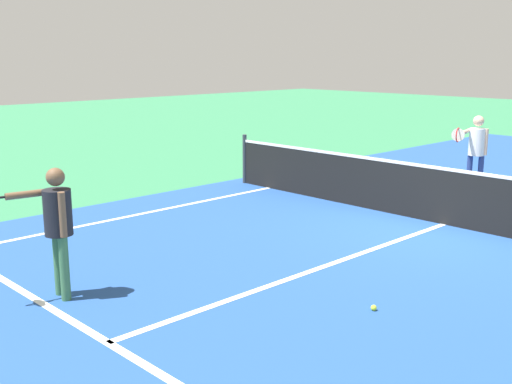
% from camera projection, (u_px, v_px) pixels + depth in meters
% --- Properties ---
extents(ground_plane, '(60.00, 60.00, 0.00)m').
position_uv_depth(ground_plane, '(444.00, 224.00, 10.61)').
color(ground_plane, '#337F51').
extents(court_surface_inbounds, '(10.62, 24.40, 0.00)m').
position_uv_depth(court_surface_inbounds, '(444.00, 224.00, 10.61)').
color(court_surface_inbounds, '#234C93').
rests_on(court_surface_inbounds, ground_plane).
extents(line_service_near, '(8.22, 0.10, 0.01)m').
position_uv_depth(line_service_near, '(108.00, 343.00, 6.26)').
color(line_service_near, white).
rests_on(line_service_near, ground_plane).
extents(line_center_service, '(0.10, 6.40, 0.01)m').
position_uv_depth(line_center_service, '(319.00, 268.00, 8.43)').
color(line_center_service, white).
rests_on(line_center_service, ground_plane).
extents(net, '(9.83, 0.09, 1.07)m').
position_uv_depth(net, '(446.00, 196.00, 10.50)').
color(net, '#33383D').
rests_on(net, ground_plane).
extents(player_near, '(0.64, 1.13, 1.54)m').
position_uv_depth(player_near, '(55.00, 219.00, 7.23)').
color(player_near, '#3F7247').
rests_on(player_near, ground_plane).
extents(player_far, '(0.41, 1.19, 1.58)m').
position_uv_depth(player_far, '(476.00, 146.00, 12.78)').
color(player_far, navy).
rests_on(player_far, ground_plane).
extents(tennis_ball_mid_court, '(0.07, 0.07, 0.07)m').
position_uv_depth(tennis_ball_mid_court, '(374.00, 308.00, 7.04)').
color(tennis_ball_mid_court, '#CCE033').
rests_on(tennis_ball_mid_court, ground_plane).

